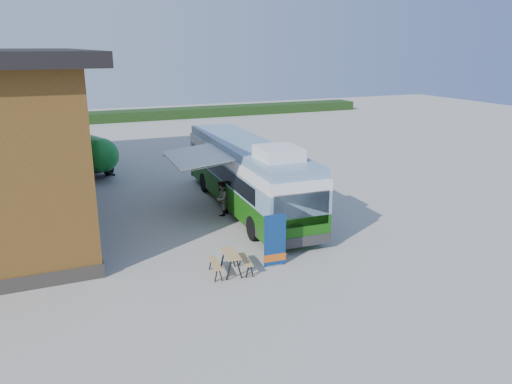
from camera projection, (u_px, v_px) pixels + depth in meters
name	position (u px, v px, depth m)	size (l,w,h in m)	color
ground	(275.00, 248.00, 19.59)	(100.00, 100.00, 0.00)	#BCB7AD
hedge	(195.00, 112.00, 56.01)	(40.00, 3.00, 1.00)	#264419
bus	(247.00, 173.00, 23.94)	(3.10, 12.35, 3.77)	#165E0F
awning	(202.00, 156.00, 23.06)	(2.87, 4.44, 0.53)	white
banner	(275.00, 245.00, 17.83)	(0.85, 0.20, 1.96)	navy
picnic_table	(231.00, 258.00, 17.30)	(1.48, 1.35, 0.76)	tan
person_a	(244.00, 187.00, 25.24)	(0.57, 0.38, 1.57)	#999999
person_b	(221.00, 198.00, 23.23)	(0.79, 0.62, 1.64)	#999999
slurry_tanker	(84.00, 151.00, 30.72)	(3.58, 6.45, 2.51)	#198A2C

